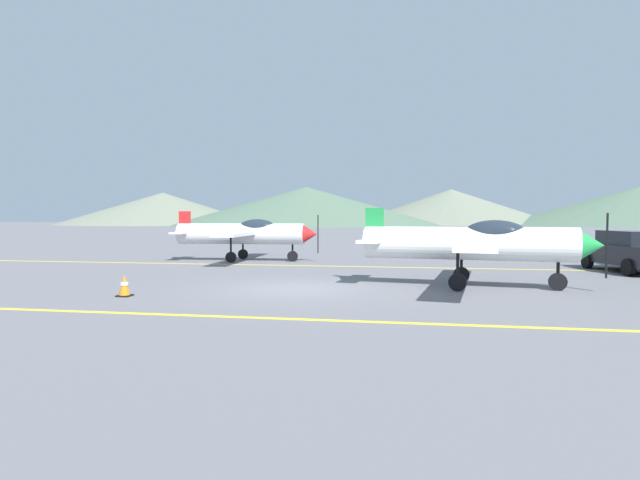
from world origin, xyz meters
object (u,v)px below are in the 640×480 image
Objects in this scene: airplane_mid at (246,233)px; airplane_near at (475,242)px; traffic_cone_front at (124,286)px; car_sedan at (630,251)px.

airplane_near is at bearing -38.45° from airplane_mid.
traffic_cone_front is at bearing -88.42° from airplane_mid.
airplane_mid is (-9.89, 7.85, 0.00)m from airplane_near.
airplane_near is 1.80× the size of car_sedan.
traffic_cone_front is at bearing -150.57° from car_sedan.
car_sedan is 7.72× the size of traffic_cone_front.
airplane_mid reaches higher than car_sedan.
car_sedan is at bearing -7.98° from airplane_mid.
airplane_near reaches higher than traffic_cone_front.
car_sedan is 18.48m from traffic_cone_front.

